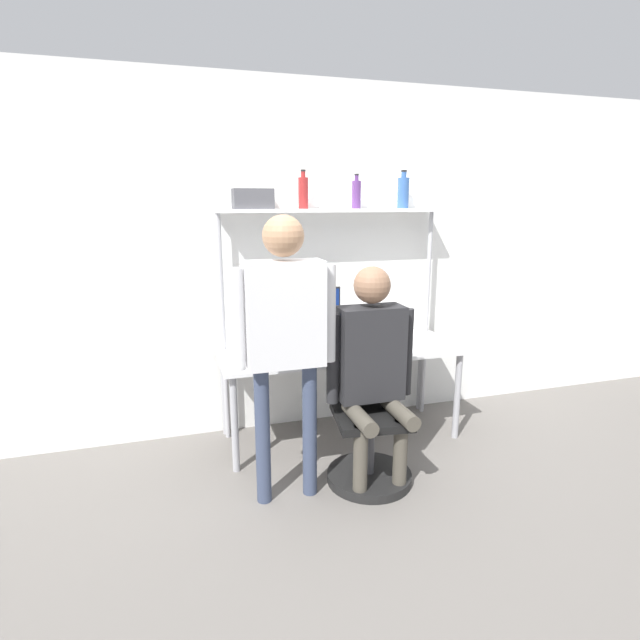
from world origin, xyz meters
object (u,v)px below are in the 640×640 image
(laptop, at_px, (348,346))
(bottle_blue, at_px, (403,192))
(office_chair, at_px, (369,438))
(person_standing, at_px, (285,323))
(bottle_red, at_px, (303,192))
(storage_box, at_px, (253,199))
(person_seated, at_px, (372,359))
(cell_phone, at_px, (380,350))
(monitor, at_px, (301,311))
(bottle_purple, at_px, (356,194))

(laptop, xyz_separation_m, bottle_blue, (0.58, 0.38, 1.10))
(laptop, distance_m, office_chair, 0.70)
(person_standing, xyz_separation_m, bottle_red, (0.37, 0.93, 0.75))
(storage_box, bearing_deg, person_standing, -89.57)
(office_chair, bearing_deg, person_seated, -97.29)
(cell_phone, bearing_deg, person_standing, -147.50)
(monitor, bearing_deg, storage_box, 178.97)
(cell_phone, relative_size, bottle_purple, 0.58)
(person_standing, distance_m, bottle_purple, 1.43)
(laptop, height_order, bottle_red, bottle_red)
(laptop, xyz_separation_m, storage_box, (-0.60, 0.38, 1.05))
(laptop, relative_size, bottle_blue, 1.04)
(office_chair, xyz_separation_m, bottle_blue, (0.61, 0.87, 1.59))
(person_seated, bearing_deg, bottle_blue, 55.94)
(person_seated, height_order, bottle_blue, bottle_blue)
(person_seated, distance_m, bottle_red, 1.39)
(storage_box, bearing_deg, bottle_red, 0.00)
(person_seated, distance_m, storage_box, 1.46)
(monitor, distance_m, bottle_purple, 0.99)
(cell_phone, xyz_separation_m, person_seated, (-0.28, -0.52, 0.12))
(storage_box, bearing_deg, person_seated, -58.18)
(person_standing, bearing_deg, monitor, 69.76)
(laptop, xyz_separation_m, bottle_red, (-0.23, 0.38, 1.09))
(person_standing, bearing_deg, bottle_blue, 38.27)
(monitor, xyz_separation_m, person_standing, (-0.34, -0.92, 0.15))
(person_standing, bearing_deg, office_chair, 6.02)
(laptop, height_order, person_standing, person_standing)
(office_chair, height_order, person_standing, person_standing)
(monitor, distance_m, storage_box, 0.92)
(bottle_red, bearing_deg, cell_phone, -39.75)
(person_seated, xyz_separation_m, bottle_purple, (0.23, 0.92, 1.02))
(laptop, bearing_deg, monitor, 124.65)
(monitor, height_order, person_standing, person_standing)
(bottle_purple, bearing_deg, bottle_red, 180.00)
(monitor, relative_size, storage_box, 2.25)
(person_seated, bearing_deg, monitor, 103.61)
(laptop, height_order, bottle_purple, bottle_purple)
(person_standing, xyz_separation_m, bottle_blue, (1.18, 0.93, 0.75))
(laptop, xyz_separation_m, cell_phone, (0.25, -0.02, -0.05))
(person_standing, distance_m, storage_box, 1.17)
(monitor, height_order, storage_box, storage_box)
(office_chair, xyz_separation_m, person_seated, (-0.01, -0.04, 0.56))
(bottle_blue, bearing_deg, storage_box, 180.00)
(monitor, xyz_separation_m, storage_box, (-0.35, 0.01, 0.85))
(monitor, height_order, bottle_red, bottle_red)
(cell_phone, distance_m, storage_box, 1.44)
(storage_box, bearing_deg, bottle_purple, 0.00)
(person_seated, bearing_deg, person_standing, -178.45)
(office_chair, bearing_deg, bottle_purple, 75.77)
(cell_phone, distance_m, bottle_purple, 1.20)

